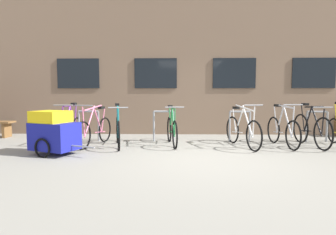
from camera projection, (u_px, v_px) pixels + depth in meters
ground_plane at (206, 158)px, 5.35m from camera, size 42.00×42.00×0.00m
storefront_building at (189, 48)px, 11.80m from camera, size 28.00×7.13×6.49m
bike_rack at (202, 123)px, 7.20m from camera, size 6.57×0.05×0.82m
bicycle_teal at (118, 130)px, 6.58m from camera, size 0.55×1.69×1.04m
bicycle_green at (172, 130)px, 6.75m from camera, size 0.44×1.64×0.98m
bicycle_silver at (283, 130)px, 6.59m from camera, size 0.44×1.68×1.04m
bicycle_white at (242, 130)px, 6.53m from camera, size 0.55×1.75×1.04m
bicycle_purple at (71, 130)px, 6.76m from camera, size 0.44×1.63×1.05m
bicycle_black at (311, 129)px, 6.59m from camera, size 0.44×1.76×1.04m
bicycle_pink at (95, 130)px, 6.69m from camera, size 0.52×1.72×1.03m
bike_trailer at (54, 132)px, 5.66m from camera, size 1.46×0.89×0.92m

